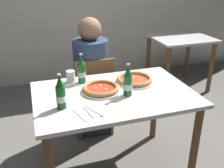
# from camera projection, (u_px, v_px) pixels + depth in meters

# --- Properties ---
(dining_table_main) EXTENTS (1.20, 0.80, 0.75)m
(dining_table_main) POSITION_uv_depth(u_px,v_px,m) (114.00, 106.00, 2.02)
(dining_table_main) COLOR silver
(dining_table_main) RESTS_ON ground_plane
(chair_behind_table) EXTENTS (0.41, 0.41, 0.85)m
(chair_behind_table) POSITION_uv_depth(u_px,v_px,m) (93.00, 92.00, 2.61)
(chair_behind_table) COLOR brown
(chair_behind_table) RESTS_ON ground_plane
(diner_seated) EXTENTS (0.34, 0.34, 1.21)m
(diner_seated) POSITION_uv_depth(u_px,v_px,m) (91.00, 80.00, 2.61)
(diner_seated) COLOR #2D3342
(diner_seated) RESTS_ON ground_plane
(dining_table_background) EXTENTS (0.80, 0.70, 0.75)m
(dining_table_background) POSITION_uv_depth(u_px,v_px,m) (180.00, 48.00, 3.64)
(dining_table_background) COLOR silver
(dining_table_background) RESTS_ON ground_plane
(pizza_margherita_near) EXTENTS (0.32, 0.32, 0.04)m
(pizza_margherita_near) POSITION_uv_depth(u_px,v_px,m) (134.00, 80.00, 2.15)
(pizza_margherita_near) COLOR white
(pizza_margherita_near) RESTS_ON dining_table_main
(pizza_marinara_far) EXTENTS (0.30, 0.30, 0.04)m
(pizza_marinara_far) POSITION_uv_depth(u_px,v_px,m) (101.00, 89.00, 1.99)
(pizza_marinara_far) COLOR white
(pizza_marinara_far) RESTS_ON dining_table_main
(beer_bottle_left) EXTENTS (0.07, 0.07, 0.25)m
(beer_bottle_left) POSITION_uv_depth(u_px,v_px,m) (82.00, 71.00, 2.11)
(beer_bottle_left) COLOR #196B2D
(beer_bottle_left) RESTS_ON dining_table_main
(beer_bottle_center) EXTENTS (0.07, 0.07, 0.25)m
(beer_bottle_center) POSITION_uv_depth(u_px,v_px,m) (61.00, 94.00, 1.72)
(beer_bottle_center) COLOR #14591E
(beer_bottle_center) RESTS_ON dining_table_main
(beer_bottle_right) EXTENTS (0.07, 0.07, 0.25)m
(beer_bottle_right) POSITION_uv_depth(u_px,v_px,m) (128.00, 82.00, 1.89)
(beer_bottle_right) COLOR #196B2D
(beer_bottle_right) RESTS_ON dining_table_main
(napkin_with_cutlery) EXTENTS (0.22, 0.22, 0.01)m
(napkin_with_cutlery) POSITION_uv_depth(u_px,v_px,m) (91.00, 111.00, 1.71)
(napkin_with_cutlery) COLOR white
(napkin_with_cutlery) RESTS_ON dining_table_main
(paper_cup) EXTENTS (0.07, 0.07, 0.09)m
(paper_cup) POSITION_uv_depth(u_px,v_px,m) (71.00, 76.00, 2.15)
(paper_cup) COLOR white
(paper_cup) RESTS_ON dining_table_main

